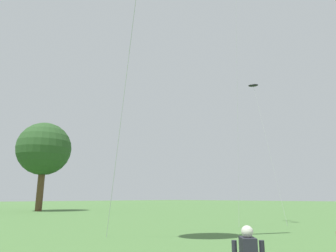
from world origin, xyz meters
TOP-DOWN VIEW (x-y plane):
  - small_kite_tiny_distant at (13.93, 11.93)m, footprint 0.83×2.44m
  - small_kite_bird_shape at (10.27, 11.01)m, footprint 0.62×1.42m
  - tree_pine_center at (10.63, 45.25)m, footprint 7.89×7.89m

SIDE VIEW (x-z plane):
  - tree_pine_center at x=10.63m, z-range 2.51..15.55m
  - small_kite_tiny_distant at x=13.93m, z-range 5.30..16.53m
  - small_kite_bird_shape at x=10.27m, z-range 6.58..25.18m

